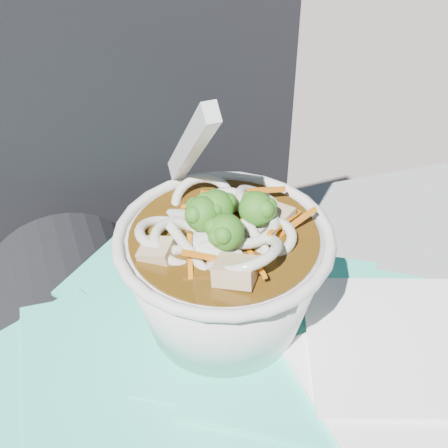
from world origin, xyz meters
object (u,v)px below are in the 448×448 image
object	(u,v)px
plastic_bag	(216,355)
udon_bowl	(224,267)
person_body	(181,329)
lap	(214,425)

from	to	relation	value
plastic_bag	udon_bowl	world-z (taller)	udon_bowl
person_body	udon_bowl	xyz separation A→B (m)	(0.02, -0.07, 0.13)
person_body	udon_bowl	distance (m)	0.15
person_body	plastic_bag	world-z (taller)	person_body
person_body	udon_bowl	bearing A→B (deg)	-74.27
lap	plastic_bag	distance (m)	0.09
lap	plastic_bag	xyz separation A→B (m)	(0.00, 0.00, 0.09)
lap	udon_bowl	bearing A→B (deg)	55.08
lap	plastic_bag	bearing A→B (deg)	25.59
lap	plastic_bag	world-z (taller)	plastic_bag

